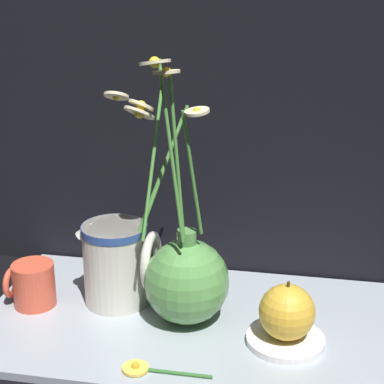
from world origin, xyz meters
TOP-DOWN VIEW (x-y plane):
  - ground_plane at (0.00, 0.00)m, footprint 6.00×6.00m
  - shelf at (0.00, 0.00)m, footprint 0.64×0.35m
  - vase_with_flowers at (-0.01, -0.00)m, footprint 0.18×0.15m
  - yellow_mug at (-0.26, 0.00)m, footprint 0.08×0.07m
  - ceramic_pitcher at (-0.13, 0.03)m, footprint 0.13×0.10m
  - saucer_plate at (0.14, -0.04)m, footprint 0.11×0.11m
  - orange_fruit at (0.14, -0.04)m, footprint 0.08×0.08m
  - loose_daisy at (-0.04, -0.14)m, footprint 0.12×0.04m

SIDE VIEW (x-z plane):
  - ground_plane at x=0.00m, z-range 0.00..0.00m
  - shelf at x=0.00m, z-range 0.00..0.01m
  - loose_daisy at x=-0.04m, z-range 0.01..0.02m
  - saucer_plate at x=0.14m, z-range 0.01..0.02m
  - yellow_mug at x=-0.26m, z-range 0.01..0.08m
  - orange_fruit at x=0.14m, z-range 0.02..0.11m
  - ceramic_pitcher at x=-0.13m, z-range 0.01..0.15m
  - vase_with_flowers at x=-0.01m, z-range -0.11..0.29m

